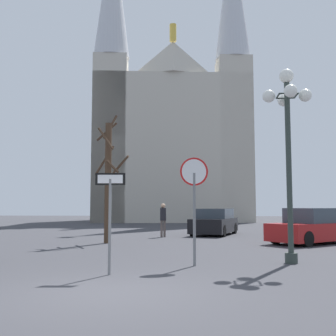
{
  "coord_description": "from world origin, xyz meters",
  "views": [
    {
      "loc": [
        1.9,
        -7.93,
        1.66
      ],
      "look_at": [
        -0.61,
        18.62,
        4.09
      ],
      "focal_mm": 44.38,
      "sensor_mm": 36.0,
      "label": 1
    }
  ],
  "objects_px": {
    "bare_tree": "(108,177)",
    "one_way_arrow_sign": "(110,207)",
    "pedestrian_walking": "(163,217)",
    "parked_car_far_red": "(312,227)",
    "stop_sign": "(194,189)",
    "cathedral": "(171,130)",
    "street_lamp": "(288,127)",
    "parked_car_near_black": "(215,222)"
  },
  "relations": [
    {
      "from": "bare_tree",
      "to": "one_way_arrow_sign",
      "type": "bearing_deg",
      "value": -76.02
    },
    {
      "from": "one_way_arrow_sign",
      "to": "pedestrian_walking",
      "type": "distance_m",
      "value": 12.11
    },
    {
      "from": "parked_car_far_red",
      "to": "stop_sign",
      "type": "bearing_deg",
      "value": -124.26
    },
    {
      "from": "pedestrian_walking",
      "to": "bare_tree",
      "type": "bearing_deg",
      "value": -119.24
    },
    {
      "from": "cathedral",
      "to": "bare_tree",
      "type": "height_order",
      "value": "cathedral"
    },
    {
      "from": "cathedral",
      "to": "stop_sign",
      "type": "xyz_separation_m",
      "value": [
        3.46,
        -32.65,
        -7.69
      ]
    },
    {
      "from": "one_way_arrow_sign",
      "to": "street_lamp",
      "type": "distance_m",
      "value": 5.87
    },
    {
      "from": "cathedral",
      "to": "one_way_arrow_sign",
      "type": "relative_size",
      "value": 13.29
    },
    {
      "from": "cathedral",
      "to": "street_lamp",
      "type": "xyz_separation_m",
      "value": [
        6.23,
        -31.87,
        -5.82
      ]
    },
    {
      "from": "bare_tree",
      "to": "parked_car_far_red",
      "type": "relative_size",
      "value": 1.34
    },
    {
      "from": "street_lamp",
      "to": "cathedral",
      "type": "bearing_deg",
      "value": 101.06
    },
    {
      "from": "parked_car_near_black",
      "to": "pedestrian_walking",
      "type": "bearing_deg",
      "value": -143.0
    },
    {
      "from": "cathedral",
      "to": "pedestrian_walking",
      "type": "bearing_deg",
      "value": -86.21
    },
    {
      "from": "parked_car_far_red",
      "to": "pedestrian_walking",
      "type": "relative_size",
      "value": 2.45
    },
    {
      "from": "one_way_arrow_sign",
      "to": "bare_tree",
      "type": "bearing_deg",
      "value": 103.98
    },
    {
      "from": "parked_car_near_black",
      "to": "pedestrian_walking",
      "type": "relative_size",
      "value": 2.6
    },
    {
      "from": "one_way_arrow_sign",
      "to": "parked_car_far_red",
      "type": "relative_size",
      "value": 0.56
    },
    {
      "from": "one_way_arrow_sign",
      "to": "pedestrian_walking",
      "type": "bearing_deg",
      "value": 89.94
    },
    {
      "from": "cathedral",
      "to": "stop_sign",
      "type": "distance_m",
      "value": 33.72
    },
    {
      "from": "parked_car_near_black",
      "to": "parked_car_far_red",
      "type": "relative_size",
      "value": 1.06
    },
    {
      "from": "street_lamp",
      "to": "parked_car_far_red",
      "type": "bearing_deg",
      "value": 71.3
    },
    {
      "from": "cathedral",
      "to": "bare_tree",
      "type": "distance_m",
      "value": 26.87
    },
    {
      "from": "bare_tree",
      "to": "parked_car_near_black",
      "type": "height_order",
      "value": "bare_tree"
    },
    {
      "from": "parked_car_far_red",
      "to": "pedestrian_walking",
      "type": "distance_m",
      "value": 7.64
    },
    {
      "from": "bare_tree",
      "to": "street_lamp",
      "type": "bearing_deg",
      "value": -40.72
    },
    {
      "from": "stop_sign",
      "to": "pedestrian_walking",
      "type": "bearing_deg",
      "value": 100.81
    },
    {
      "from": "bare_tree",
      "to": "pedestrian_walking",
      "type": "bearing_deg",
      "value": 60.76
    },
    {
      "from": "street_lamp",
      "to": "parked_car_near_black",
      "type": "height_order",
      "value": "street_lamp"
    },
    {
      "from": "one_way_arrow_sign",
      "to": "bare_tree",
      "type": "height_order",
      "value": "bare_tree"
    },
    {
      "from": "parked_car_near_black",
      "to": "cathedral",
      "type": "bearing_deg",
      "value": 101.85
    },
    {
      "from": "cathedral",
      "to": "parked_car_far_red",
      "type": "height_order",
      "value": "cathedral"
    },
    {
      "from": "parked_car_far_red",
      "to": "bare_tree",
      "type": "bearing_deg",
      "value": -176.05
    },
    {
      "from": "street_lamp",
      "to": "pedestrian_walking",
      "type": "relative_size",
      "value": 3.24
    },
    {
      "from": "street_lamp",
      "to": "parked_car_near_black",
      "type": "xyz_separation_m",
      "value": [
        -2.0,
        11.71,
        -3.29
      ]
    },
    {
      "from": "one_way_arrow_sign",
      "to": "parked_car_near_black",
      "type": "distance_m",
      "value": 14.47
    },
    {
      "from": "street_lamp",
      "to": "one_way_arrow_sign",
      "type": "bearing_deg",
      "value": -152.7
    },
    {
      "from": "bare_tree",
      "to": "pedestrian_walking",
      "type": "height_order",
      "value": "bare_tree"
    },
    {
      "from": "one_way_arrow_sign",
      "to": "pedestrian_walking",
      "type": "relative_size",
      "value": 1.38
    },
    {
      "from": "stop_sign",
      "to": "one_way_arrow_sign",
      "type": "bearing_deg",
      "value": -140.01
    },
    {
      "from": "stop_sign",
      "to": "bare_tree",
      "type": "relative_size",
      "value": 0.52
    },
    {
      "from": "parked_car_near_black",
      "to": "parked_car_far_red",
      "type": "xyz_separation_m",
      "value": [
        4.21,
        -5.19,
        0.02
      ]
    },
    {
      "from": "stop_sign",
      "to": "street_lamp",
      "type": "bearing_deg",
      "value": 15.78
    }
  ]
}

